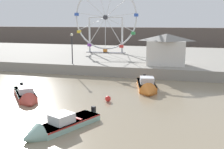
{
  "coord_description": "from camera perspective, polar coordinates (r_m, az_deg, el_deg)",
  "views": [
    {
      "loc": [
        8.75,
        -14.6,
        6.07
      ],
      "look_at": [
        2.12,
        9.35,
        1.23
      ],
      "focal_mm": 44.54,
      "sensor_mm": 36.0,
      "label": 1
    }
  ],
  "objects": [
    {
      "name": "ground_plane",
      "position": [
        18.07,
        -14.72,
        -9.0
      ],
      "size": [
        240.0,
        240.0,
        0.0
      ],
      "primitive_type": "plane",
      "color": "gray"
    },
    {
      "name": "quay_promenade",
      "position": [
        42.64,
        3.51,
        3.58
      ],
      "size": [
        110.0,
        25.41,
        1.13
      ],
      "primitive_type": "cube",
      "color": "gray",
      "rests_on": "ground_plane"
    },
    {
      "name": "distant_town_skyline",
      "position": [
        69.99,
        8.35,
        7.73
      ],
      "size": [
        140.0,
        3.0,
        4.4
      ],
      "primitive_type": "cube",
      "color": "#564C47",
      "rests_on": "ground_plane"
    },
    {
      "name": "motorboat_seafoam",
      "position": [
        15.97,
        -11.5,
        -10.52
      ],
      "size": [
        3.26,
        5.19,
        1.35
      ],
      "rotation": [
        0.0,
        0.0,
        4.29
      ],
      "color": "#93BCAD",
      "rests_on": "ground_plane"
    },
    {
      "name": "motorboat_faded_red",
      "position": [
        22.62,
        -17.14,
        -4.27
      ],
      "size": [
        4.46,
        5.0,
        1.35
      ],
      "rotation": [
        0.0,
        0.0,
        5.41
      ],
      "color": "#B24238",
      "rests_on": "ground_plane"
    },
    {
      "name": "motorboat_orange_hull",
      "position": [
        24.63,
        7.23,
        -2.49
      ],
      "size": [
        2.67,
        5.66,
        1.58
      ],
      "rotation": [
        0.0,
        0.0,
        4.95
      ],
      "color": "orange",
      "rests_on": "ground_plane"
    },
    {
      "name": "ferris_wheel_white_frame",
      "position": [
        43.49,
        -1.33,
        11.36
      ],
      "size": [
        10.1,
        1.2,
        10.36
      ],
      "color": "silver",
      "rests_on": "quay_promenade"
    },
    {
      "name": "carnival_booth_white_ticket",
      "position": [
        31.9,
        11.09,
        5.2
      ],
      "size": [
        4.68,
        3.0,
        3.51
      ],
      "rotation": [
        0.0,
        0.0,
        0.03
      ],
      "color": "silver",
      "rests_on": "quay_promenade"
    },
    {
      "name": "promenade_lamp_near",
      "position": [
        32.37,
        -8.22,
        6.28
      ],
      "size": [
        0.32,
        0.32,
        3.52
      ],
      "color": "#2D2D33",
      "rests_on": "quay_promenade"
    },
    {
      "name": "mooring_buoy_orange",
      "position": [
        21.22,
        -0.84,
        -4.99
      ],
      "size": [
        0.44,
        0.44,
        0.44
      ],
      "primitive_type": "sphere",
      "color": "red",
      "rests_on": "ground_plane"
    }
  ]
}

